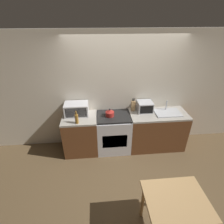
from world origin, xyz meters
TOP-DOWN VIEW (x-y plane):
  - ground_plane at (0.00, 0.00)m, footprint 16.00×16.00m
  - wall_back at (0.00, 1.13)m, footprint 10.00×0.06m
  - counter_left_run at (-1.01, 0.79)m, footprint 0.74×0.62m
  - counter_right_run at (0.74, 0.79)m, footprint 1.28×0.62m
  - stove_range at (-0.27, 0.78)m, footprint 0.75×0.62m
  - kettle at (-0.35, 0.78)m, footprint 0.19×0.19m
  - microwave at (-1.06, 0.91)m, footprint 0.51×0.33m
  - bottle at (-1.04, 0.56)m, footprint 0.07×0.07m
  - knife_block at (0.19, 0.98)m, footprint 0.08×0.08m
  - toaster_oven at (0.45, 0.92)m, footprint 0.33×0.30m
  - sink_basin at (0.94, 0.79)m, footprint 0.56×0.39m
  - dining_table at (0.36, -1.15)m, footprint 0.81×0.66m

SIDE VIEW (x-z plane):
  - ground_plane at x=0.00m, z-range 0.00..0.00m
  - stove_range at x=-0.27m, z-range 0.00..0.90m
  - counter_left_run at x=-1.01m, z-range 0.00..0.90m
  - counter_right_run at x=0.74m, z-range 0.00..0.90m
  - dining_table at x=0.36m, z-range 0.27..1.03m
  - sink_basin at x=0.94m, z-range 0.79..1.03m
  - kettle at x=-0.35m, z-range 0.89..1.06m
  - bottle at x=-1.04m, z-range 0.87..1.14m
  - toaster_oven at x=0.45m, z-range 0.90..1.13m
  - knife_block at x=0.19m, z-range 0.87..1.17m
  - microwave at x=-1.06m, z-range 0.90..1.17m
  - wall_back at x=0.00m, z-range 0.00..2.60m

